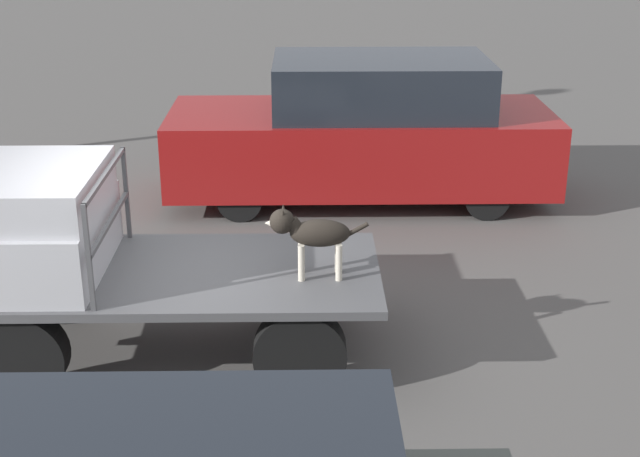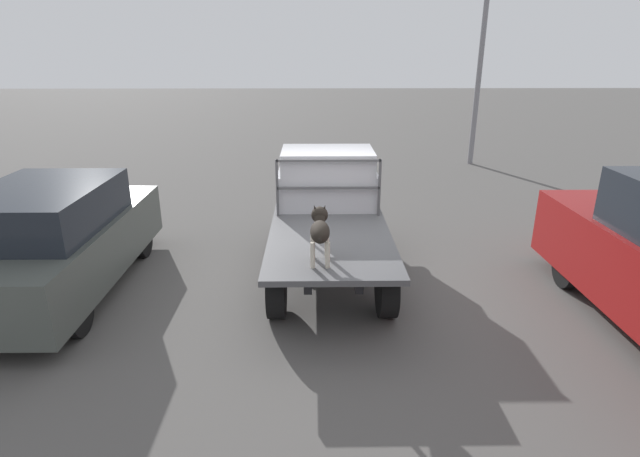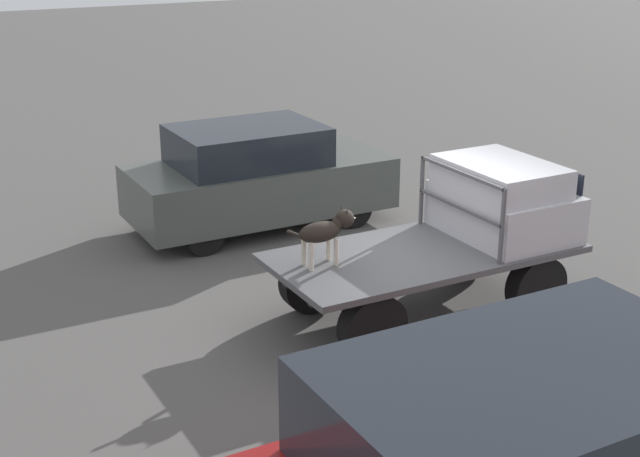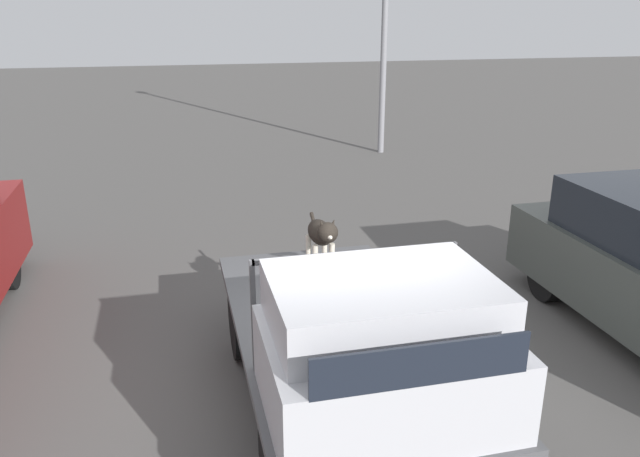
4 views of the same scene
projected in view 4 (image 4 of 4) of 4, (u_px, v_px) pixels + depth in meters
ground_plane at (337, 408)px, 5.93m from camera, size 80.00×80.00×0.00m
flatbed_truck at (338, 352)px, 5.73m from camera, size 3.87×1.81×0.87m
truck_cab at (384, 349)px, 4.39m from camera, size 1.31×1.69×0.97m
truck_headboard at (356, 289)px, 4.97m from camera, size 0.04×1.69×0.94m
dog at (322, 234)px, 6.72m from camera, size 0.93×0.25×0.68m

